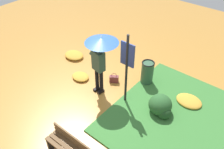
% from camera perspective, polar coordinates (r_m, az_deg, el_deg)
% --- Properties ---
extents(ground_plane, '(18.00, 18.00, 0.00)m').
position_cam_1_polar(ground_plane, '(7.55, -3.52, -4.67)').
color(ground_plane, '#B27A33').
extents(grass_verge, '(4.80, 4.00, 0.05)m').
position_cam_1_polar(grass_verge, '(6.94, 20.41, -12.51)').
color(grass_verge, '#387533').
rests_on(grass_verge, ground_plane).
extents(person_with_umbrella, '(0.96, 0.96, 2.04)m').
position_cam_1_polar(person_with_umbrella, '(6.67, -2.88, 5.76)').
color(person_with_umbrella, black).
rests_on(person_with_umbrella, ground_plane).
extents(info_sign_post, '(0.44, 0.07, 2.30)m').
position_cam_1_polar(info_sign_post, '(6.39, 3.66, 2.92)').
color(info_sign_post, black).
rests_on(info_sign_post, ground_plane).
extents(handbag, '(0.33, 0.28, 0.37)m').
position_cam_1_polar(handbag, '(7.89, 0.49, -1.09)').
color(handbag, brown).
rests_on(handbag, ground_plane).
extents(trash_bin, '(0.42, 0.42, 0.83)m').
position_cam_1_polar(trash_bin, '(7.77, 8.54, 0.42)').
color(trash_bin, '#2D5138').
rests_on(trash_bin, ground_plane).
extents(shrub_cluster, '(0.74, 0.67, 0.60)m').
position_cam_1_polar(shrub_cluster, '(6.89, 11.79, -7.52)').
color(shrub_cluster, '#285628').
rests_on(shrub_cluster, ground_plane).
extents(leaf_pile_near_person, '(0.78, 0.63, 0.17)m').
position_cam_1_polar(leaf_pile_near_person, '(7.54, 18.18, -6.14)').
color(leaf_pile_near_person, gold).
rests_on(leaf_pile_near_person, ground_plane).
extents(leaf_pile_by_bench, '(0.78, 0.62, 0.17)m').
position_cam_1_polar(leaf_pile_by_bench, '(9.24, -9.20, 4.67)').
color(leaf_pile_by_bench, gold).
rests_on(leaf_pile_by_bench, ground_plane).
extents(leaf_pile_far_path, '(0.62, 0.50, 0.14)m').
position_cam_1_polar(leaf_pile_far_path, '(8.16, -7.67, -0.50)').
color(leaf_pile_far_path, gold).
rests_on(leaf_pile_far_path, ground_plane).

